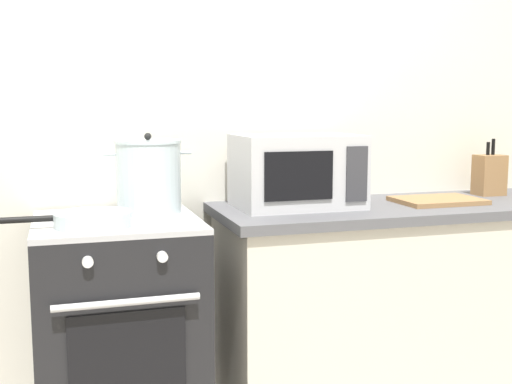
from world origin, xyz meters
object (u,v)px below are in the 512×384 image
at_px(stove, 120,338).
at_px(frying_pan, 91,219).
at_px(microwave, 297,171).
at_px(cutting_board, 438,200).
at_px(stock_pot, 149,176).
at_px(knife_block, 489,175).

height_order(stove, frying_pan, frying_pan).
bearing_deg(microwave, stove, -173.92).
relative_size(stove, cutting_board, 2.56).
height_order(stock_pot, microwave, stock_pot).
bearing_deg(frying_pan, knife_block, 7.98).
distance_m(stove, frying_pan, 0.51).
height_order(stock_pot, knife_block, stock_pot).
height_order(microwave, knife_block, microwave).
height_order(stock_pot, cutting_board, stock_pot).
bearing_deg(cutting_board, stock_pot, 174.28).
height_order(stock_pot, frying_pan, stock_pot).
xyz_separation_m(stock_pot, cutting_board, (1.23, -0.12, -0.13)).
height_order(stove, microwave, microwave).
xyz_separation_m(stock_pot, microwave, (0.61, -0.05, 0.01)).
bearing_deg(microwave, frying_pan, -166.92).
relative_size(microwave, knife_block, 1.89).
bearing_deg(stock_pot, cutting_board, -5.72).
bearing_deg(stove, cutting_board, 0.05).
relative_size(frying_pan, microwave, 0.94).
bearing_deg(stock_pot, microwave, -4.27).
relative_size(stock_pot, cutting_board, 0.95).
xyz_separation_m(microwave, knife_block, (0.99, 0.06, -0.05)).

